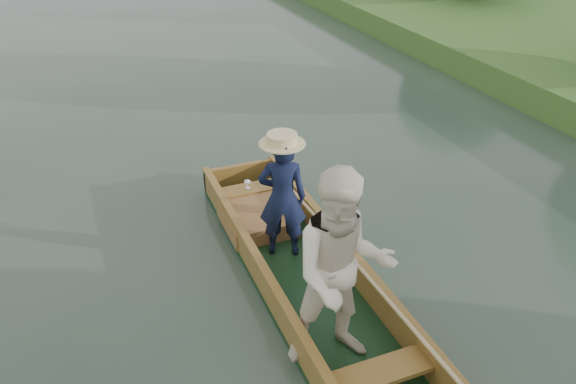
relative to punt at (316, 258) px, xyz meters
name	(u,v)px	position (x,y,z in m)	size (l,w,h in m)	color
ground	(308,289)	(0.09, 0.39, -0.73)	(120.00, 120.00, 0.00)	#283D30
punt	(316,258)	(0.00, 0.00, 0.00)	(1.28, 5.22, 2.08)	black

